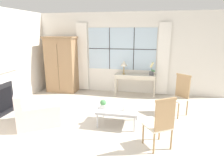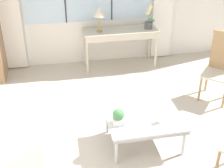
% 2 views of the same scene
% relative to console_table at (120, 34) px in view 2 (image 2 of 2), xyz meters
% --- Properties ---
extents(ground_plane, '(14.00, 14.00, 0.00)m').
position_rel_console_table_xyz_m(ground_plane, '(-0.54, -2.70, -0.65)').
color(ground_plane, '#BCB2A3').
extents(console_table, '(1.39, 0.49, 0.73)m').
position_rel_console_table_xyz_m(console_table, '(0.00, 0.00, 0.00)').
color(console_table, beige).
rests_on(console_table, ground_plane).
extents(table_lamp, '(0.24, 0.24, 0.46)m').
position_rel_console_table_xyz_m(table_lamp, '(-0.39, -0.04, 0.44)').
color(table_lamp, '#9E7F47').
rests_on(table_lamp, console_table).
extents(potted_orchid, '(0.19, 0.15, 0.45)m').
position_rel_console_table_xyz_m(potted_orchid, '(0.54, -0.01, 0.25)').
color(potted_orchid, '#4C4C51').
rests_on(potted_orchid, console_table).
extents(side_chair_wooden, '(0.62, 0.62, 1.08)m').
position_rel_console_table_xyz_m(side_chair_wooden, '(1.31, -1.41, -0.06)').
color(side_chair_wooden, beige).
rests_on(side_chair_wooden, ground_plane).
extents(coffee_table, '(0.95, 0.71, 0.40)m').
position_rel_console_table_xyz_m(coffee_table, '(-0.18, -2.35, -0.29)').
color(coffee_table, '#BCBCC1').
rests_on(coffee_table, ground_plane).
extents(potted_plant_small, '(0.15, 0.15, 0.21)m').
position_rel_console_table_xyz_m(potted_plant_small, '(-0.53, -2.39, -0.14)').
color(potted_plant_small, white).
rests_on(potted_plant_small, coffee_table).
extents(pillar_candle, '(0.09, 0.09, 0.11)m').
position_rel_console_table_xyz_m(pillar_candle, '(-0.03, -2.47, -0.20)').
color(pillar_candle, silver).
rests_on(pillar_candle, coffee_table).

